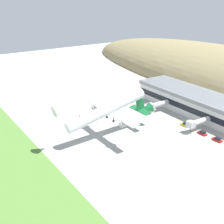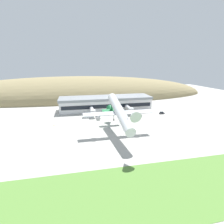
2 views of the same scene
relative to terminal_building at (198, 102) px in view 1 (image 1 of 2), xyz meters
The scene contains 11 objects.
ground_plane 52.14m from the terminal_building, 105.30° to the right, with size 389.36×389.36×0.00m, color #ADAAA3.
grass_strip_foreground 96.77m from the terminal_building, 98.13° to the right, with size 350.42×26.57×0.08m, color #568438.
terminal_building is the anchor object (origin of this frame).
jetway_0 20.82m from the terminal_building, 126.97° to the right, with size 3.38×13.12×5.43m.
jetway_1 22.12m from the terminal_building, 48.55° to the right, with size 3.38×13.04×5.43m.
cargo_airplane 53.32m from the terminal_building, 92.81° to the right, with size 36.26×48.61×14.92m.
service_car_0 19.91m from the terminal_building, 64.56° to the right, with size 4.03×1.91×1.65m.
service_car_1 26.34m from the terminal_building, 42.96° to the right, with size 4.57×1.87×1.60m.
service_car_2 32.26m from the terminal_building, 32.97° to the right, with size 4.53×2.02×1.54m.
fuel_truck 25.75m from the terminal_building, 128.45° to the right, with size 7.55×2.90×2.82m.
traffic_cone_0 49.21m from the terminal_building, 139.56° to the right, with size 0.52×0.52×0.58m.
Camera 1 is at (113.29, -69.36, 60.28)m, focal length 50.00 mm.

